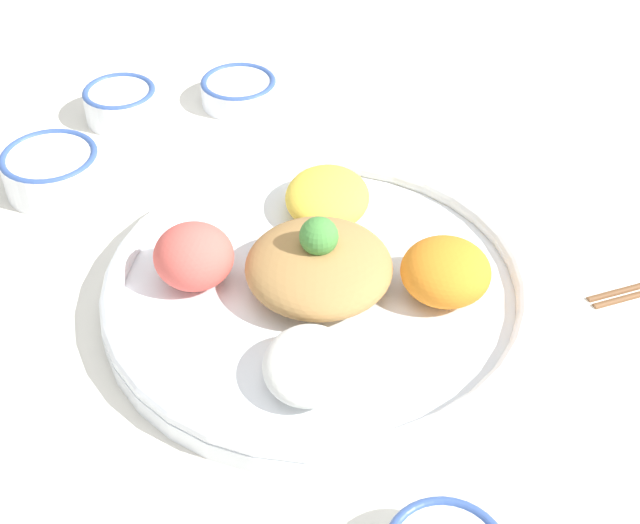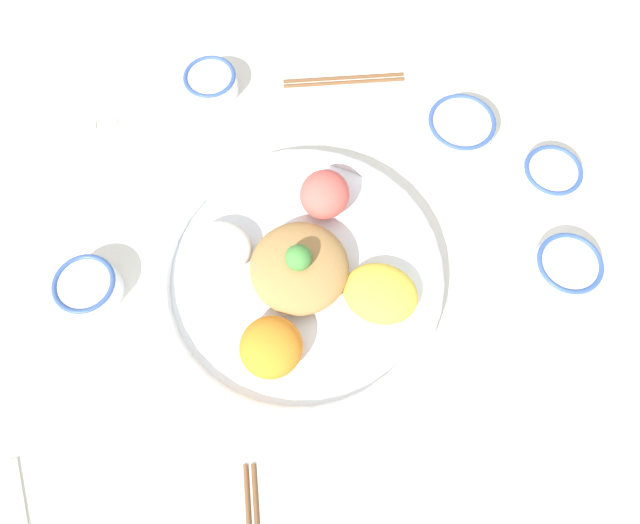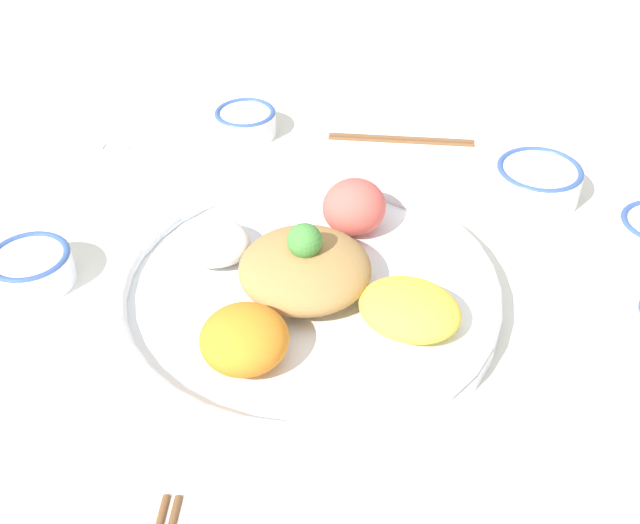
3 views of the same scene
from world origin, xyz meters
name	(u,v)px [view 3 (image 3 of 3)]	position (x,y,z in m)	size (l,w,h in m)	color
ground_plane	(322,324)	(0.00, 0.00, 0.00)	(2.40, 2.40, 0.00)	silver
salad_platter	(306,285)	(0.03, -0.02, 0.02)	(0.41, 0.41, 0.10)	white
rice_bowl_blue	(31,267)	(0.31, 0.08, 0.02)	(0.09, 0.09, 0.04)	white
sauce_bowl_dark	(538,181)	(-0.14, -0.32, 0.03)	(0.11, 0.11, 0.05)	white
sauce_bowl_far	(246,121)	(0.27, -0.30, 0.02)	(0.09, 0.09, 0.04)	white
chopsticks_pair_near	(401,138)	(0.07, -0.38, 0.00)	(0.20, 0.09, 0.01)	brown
serving_spoon_extra	(100,146)	(0.43, -0.18, 0.00)	(0.12, 0.06, 0.01)	beige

